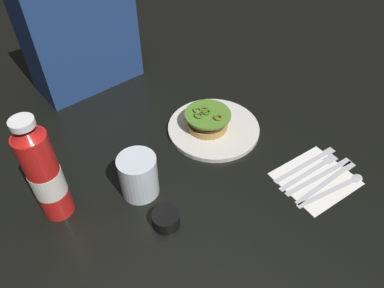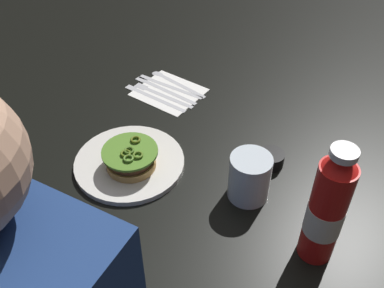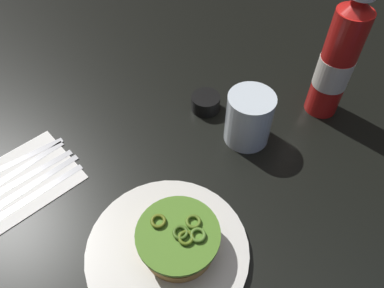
{
  "view_description": "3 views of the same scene",
  "coord_description": "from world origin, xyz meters",
  "px_view_note": "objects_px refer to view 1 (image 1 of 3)",
  "views": [
    {
      "loc": [
        -0.35,
        -0.39,
        0.65
      ],
      "look_at": [
        0.04,
        0.07,
        0.06
      ],
      "focal_mm": 33.09,
      "sensor_mm": 36.0,
      "label": 1
    },
    {
      "loc": [
        -0.3,
        0.69,
        0.71
      ],
      "look_at": [
        0.03,
        0.06,
        0.07
      ],
      "focal_mm": 41.55,
      "sensor_mm": 36.0,
      "label": 2
    },
    {
      "loc": [
        0.31,
        0.3,
        0.53
      ],
      "look_at": [
        -0.0,
        0.03,
        0.04
      ],
      "focal_mm": 33.96,
      "sensor_mm": 36.0,
      "label": 3
    }
  ],
  "objects_px": {
    "ketchup_bottle": "(45,174)",
    "napkin": "(315,179)",
    "spoon_utensil": "(341,186)",
    "dinner_plate": "(214,128)",
    "table_knife": "(330,179)",
    "burger_sandwich": "(207,120)",
    "condiment_cup": "(166,219)",
    "water_glass": "(139,176)",
    "butter_knife": "(309,162)",
    "diner_person": "(75,11)",
    "fork_utensil": "(314,168)",
    "steak_knife": "(324,173)"
  },
  "relations": [
    {
      "from": "ketchup_bottle",
      "to": "napkin",
      "type": "distance_m",
      "value": 0.6
    },
    {
      "from": "spoon_utensil",
      "to": "dinner_plate",
      "type": "bearing_deg",
      "value": 104.77
    },
    {
      "from": "dinner_plate",
      "to": "table_knife",
      "type": "relative_size",
      "value": 1.19
    },
    {
      "from": "burger_sandwich",
      "to": "condiment_cup",
      "type": "distance_m",
      "value": 0.31
    },
    {
      "from": "water_glass",
      "to": "burger_sandwich",
      "type": "bearing_deg",
      "value": 12.09
    },
    {
      "from": "water_glass",
      "to": "condiment_cup",
      "type": "height_order",
      "value": "water_glass"
    },
    {
      "from": "napkin",
      "to": "butter_knife",
      "type": "bearing_deg",
      "value": 53.12
    },
    {
      "from": "ketchup_bottle",
      "to": "butter_knife",
      "type": "distance_m",
      "value": 0.61
    },
    {
      "from": "ketchup_bottle",
      "to": "condiment_cup",
      "type": "height_order",
      "value": "ketchup_bottle"
    },
    {
      "from": "ketchup_bottle",
      "to": "spoon_utensil",
      "type": "bearing_deg",
      "value": -34.83
    },
    {
      "from": "spoon_utensil",
      "to": "table_knife",
      "type": "height_order",
      "value": "same"
    },
    {
      "from": "ketchup_bottle",
      "to": "diner_person",
      "type": "bearing_deg",
      "value": 53.33
    },
    {
      "from": "napkin",
      "to": "fork_utensil",
      "type": "relative_size",
      "value": 0.88
    },
    {
      "from": "ketchup_bottle",
      "to": "steak_knife",
      "type": "bearing_deg",
      "value": -31.08
    },
    {
      "from": "burger_sandwich",
      "to": "water_glass",
      "type": "height_order",
      "value": "water_glass"
    },
    {
      "from": "burger_sandwich",
      "to": "fork_utensil",
      "type": "height_order",
      "value": "burger_sandwich"
    },
    {
      "from": "dinner_plate",
      "to": "fork_utensil",
      "type": "bearing_deg",
      "value": -71.87
    },
    {
      "from": "water_glass",
      "to": "steak_knife",
      "type": "distance_m",
      "value": 0.44
    },
    {
      "from": "spoon_utensil",
      "to": "butter_knife",
      "type": "xyz_separation_m",
      "value": [
        0.01,
        0.09,
        0.0
      ]
    },
    {
      "from": "condiment_cup",
      "to": "butter_knife",
      "type": "relative_size",
      "value": 0.29
    },
    {
      "from": "water_glass",
      "to": "butter_knife",
      "type": "xyz_separation_m",
      "value": [
        0.37,
        -0.2,
        -0.05
      ]
    },
    {
      "from": "dinner_plate",
      "to": "condiment_cup",
      "type": "bearing_deg",
      "value": -151.37
    },
    {
      "from": "burger_sandwich",
      "to": "water_glass",
      "type": "distance_m",
      "value": 0.26
    },
    {
      "from": "napkin",
      "to": "spoon_utensil",
      "type": "xyz_separation_m",
      "value": [
        0.02,
        -0.05,
        0.0
      ]
    },
    {
      "from": "ketchup_bottle",
      "to": "napkin",
      "type": "xyz_separation_m",
      "value": [
        0.5,
        -0.31,
        -0.12
      ]
    },
    {
      "from": "napkin",
      "to": "steak_knife",
      "type": "relative_size",
      "value": 0.81
    },
    {
      "from": "burger_sandwich",
      "to": "water_glass",
      "type": "relative_size",
      "value": 1.19
    },
    {
      "from": "dinner_plate",
      "to": "condiment_cup",
      "type": "height_order",
      "value": "condiment_cup"
    },
    {
      "from": "dinner_plate",
      "to": "steak_knife",
      "type": "relative_size",
      "value": 1.18
    },
    {
      "from": "dinner_plate",
      "to": "ketchup_bottle",
      "type": "xyz_separation_m",
      "value": [
        -0.44,
        0.03,
        0.11
      ]
    },
    {
      "from": "burger_sandwich",
      "to": "ketchup_bottle",
      "type": "distance_m",
      "value": 0.43
    },
    {
      "from": "dinner_plate",
      "to": "spoon_utensil",
      "type": "height_order",
      "value": "dinner_plate"
    },
    {
      "from": "napkin",
      "to": "fork_utensil",
      "type": "bearing_deg",
      "value": 43.29
    },
    {
      "from": "burger_sandwich",
      "to": "diner_person",
      "type": "height_order",
      "value": "diner_person"
    },
    {
      "from": "dinner_plate",
      "to": "butter_knife",
      "type": "xyz_separation_m",
      "value": [
        0.1,
        -0.24,
        -0.0
      ]
    },
    {
      "from": "ketchup_bottle",
      "to": "fork_utensil",
      "type": "relative_size",
      "value": 1.34
    },
    {
      "from": "fork_utensil",
      "to": "dinner_plate",
      "type": "bearing_deg",
      "value": 108.13
    },
    {
      "from": "condiment_cup",
      "to": "napkin",
      "type": "bearing_deg",
      "value": -21.05
    },
    {
      "from": "condiment_cup",
      "to": "diner_person",
      "type": "distance_m",
      "value": 0.63
    },
    {
      "from": "spoon_utensil",
      "to": "table_knife",
      "type": "xyz_separation_m",
      "value": [
        -0.0,
        0.03,
        0.0
      ]
    },
    {
      "from": "butter_knife",
      "to": "diner_person",
      "type": "distance_m",
      "value": 0.75
    },
    {
      "from": "spoon_utensil",
      "to": "condiment_cup",
      "type": "bearing_deg",
      "value": 153.44
    },
    {
      "from": "dinner_plate",
      "to": "spoon_utensil",
      "type": "bearing_deg",
      "value": -75.23
    },
    {
      "from": "water_glass",
      "to": "fork_utensil",
      "type": "xyz_separation_m",
      "value": [
        0.36,
        -0.22,
        -0.05
      ]
    },
    {
      "from": "diner_person",
      "to": "steak_knife",
      "type": "bearing_deg",
      "value": -72.27
    },
    {
      "from": "burger_sandwich",
      "to": "ketchup_bottle",
      "type": "xyz_separation_m",
      "value": [
        -0.42,
        0.02,
        0.08
      ]
    },
    {
      "from": "burger_sandwich",
      "to": "ketchup_bottle",
      "type": "relative_size",
      "value": 0.48
    },
    {
      "from": "fork_utensil",
      "to": "butter_knife",
      "type": "xyz_separation_m",
      "value": [
        0.01,
        0.02,
        0.0
      ]
    },
    {
      "from": "burger_sandwich",
      "to": "ketchup_bottle",
      "type": "bearing_deg",
      "value": 177.71
    },
    {
      "from": "table_knife",
      "to": "diner_person",
      "type": "height_order",
      "value": "diner_person"
    }
  ]
}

